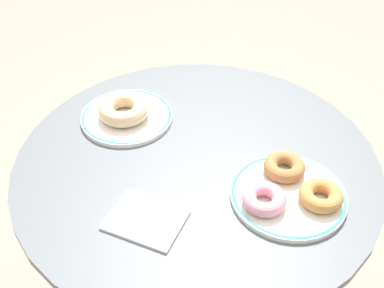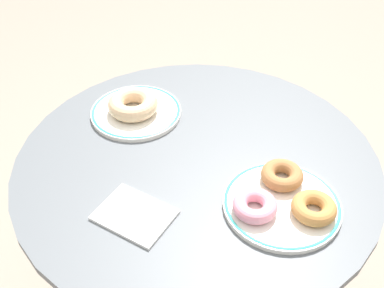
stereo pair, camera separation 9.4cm
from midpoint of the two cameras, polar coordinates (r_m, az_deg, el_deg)
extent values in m
cylinder|color=#565B60|center=(0.98, 3.37, -2.31)|extent=(0.76, 0.76, 0.02)
cylinder|color=#565B60|center=(1.25, 2.72, -14.53)|extent=(0.06, 0.06, 0.71)
cylinder|color=white|center=(1.09, -4.36, 3.78)|extent=(0.21, 0.21, 0.01)
torus|color=#38B2A8|center=(1.09, -4.37, 3.92)|extent=(0.21, 0.21, 0.01)
cylinder|color=white|center=(0.90, 13.83, -7.32)|extent=(0.22, 0.22, 0.01)
torus|color=#38B2A8|center=(0.90, 13.87, -7.18)|extent=(0.22, 0.22, 0.01)
torus|color=#E0B789|center=(1.07, -4.70, 4.73)|extent=(0.15, 0.15, 0.04)
torus|color=#BC7F42|center=(0.88, 17.62, -7.56)|extent=(0.09, 0.09, 0.03)
torus|color=#A36B3D|center=(0.93, 13.77, -3.84)|extent=(0.12, 0.12, 0.03)
torus|color=pink|center=(0.86, 10.80, -7.52)|extent=(0.10, 0.10, 0.03)
cube|color=white|center=(0.86, -3.87, -8.74)|extent=(0.14, 0.11, 0.01)
camera|label=1|loc=(0.05, -87.13, 2.44)|focal=43.88mm
camera|label=2|loc=(0.05, 92.87, -2.44)|focal=43.88mm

